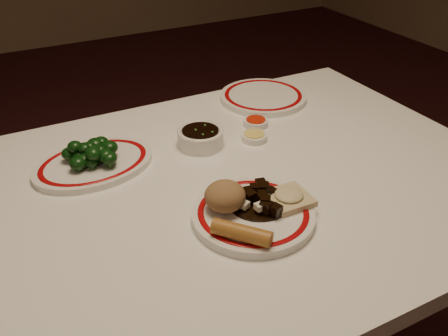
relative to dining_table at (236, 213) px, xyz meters
The scene contains 12 objects.
dining_table is the anchor object (origin of this frame).
main_plate 0.18m from the dining_table, 106.30° to the right, with size 0.29×0.29×0.02m.
rice_mound 0.19m from the dining_table, 128.80° to the right, with size 0.08×0.08×0.06m, color olive.
spring_roll 0.26m from the dining_table, 116.87° to the right, with size 0.03×0.03×0.11m, color #A16927.
fried_wonton 0.19m from the dining_table, 75.10° to the right, with size 0.08×0.08×0.02m.
stirfry_heap 0.17m from the dining_table, 97.74° to the right, with size 0.12×0.12×0.03m.
broccoli_plate 0.34m from the dining_table, 143.52° to the left, with size 0.30×0.27×0.02m.
broccoli_pile 0.35m from the dining_table, 143.96° to the left, with size 0.12×0.11×0.05m.
soy_bowl 0.20m from the dining_table, 91.49° to the left, with size 0.11×0.11×0.04m.
sweet_sour_dish 0.28m from the dining_table, 49.89° to the left, with size 0.06×0.06×0.02m.
mustard_dish 0.21m from the dining_table, 47.16° to the left, with size 0.06×0.06×0.02m.
far_plate 0.44m from the dining_table, 50.60° to the left, with size 0.30×0.30×0.02m.
Camera 1 is at (-0.45, -0.79, 1.34)m, focal length 40.00 mm.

